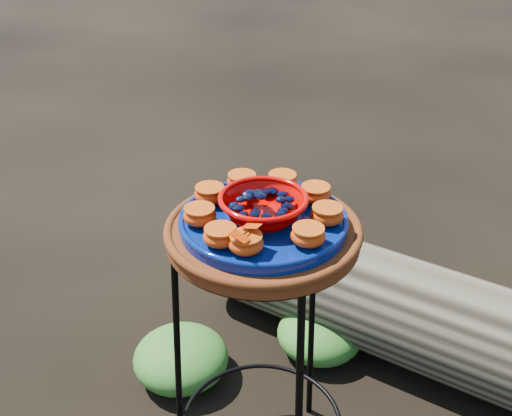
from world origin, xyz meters
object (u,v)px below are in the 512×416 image
Objects in this scene: plant_stand at (262,363)px; cobalt_plate at (263,222)px; red_bowl at (263,207)px; driftwood_log at (487,340)px; terracotta_saucer at (263,234)px.

cobalt_plate is (0.00, 0.00, 0.39)m from plant_stand.
driftwood_log is at bearing 62.46° from red_bowl.
red_bowl is 0.95m from driftwood_log.
terracotta_saucer is 1.17× the size of cobalt_plate.
red_bowl is at bearing -117.54° from driftwood_log.
terracotta_saucer is at bearing 0.00° from red_bowl.
terracotta_saucer is at bearing 0.00° from plant_stand.
plant_stand is 0.74m from driftwood_log.
driftwood_log is at bearing 62.46° from cobalt_plate.
terracotta_saucer is 0.91m from driftwood_log.
plant_stand is 0.37m from terracotta_saucer.
terracotta_saucer is 0.06m from red_bowl.
terracotta_saucer is (0.00, 0.00, 0.37)m from plant_stand.
driftwood_log is (0.33, 0.64, -0.18)m from plant_stand.
plant_stand is at bearing 0.00° from terracotta_saucer.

